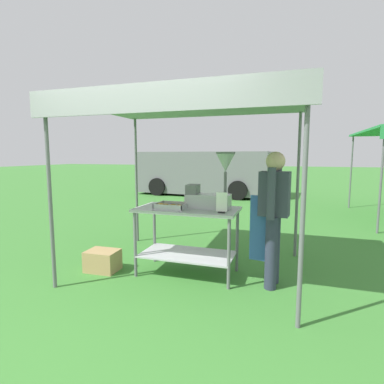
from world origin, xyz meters
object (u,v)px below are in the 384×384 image
Objects in this scene: stall_canopy at (190,108)px; supply_crate at (103,261)px; donut_tray at (172,207)px; van_grey at (204,172)px; donut_fryer at (212,189)px; menu_sign at (222,204)px; vendor at (273,212)px; donut_cart at (187,226)px.

supply_crate is at bearing -162.55° from stall_canopy.
donut_tray is 1.24m from supply_crate.
van_grey is at bearing 95.97° from supply_crate.
van_grey is (-2.29, 7.78, -0.26)m from donut_fryer.
donut_fryer is 1.78m from supply_crate.
donut_fryer is (0.31, -0.01, -1.03)m from stall_canopy.
donut_fryer is 0.36m from menu_sign.
vendor is (0.59, 0.16, -0.09)m from menu_sign.
donut_tray is (-0.18, -0.19, -1.26)m from stall_canopy.
donut_cart is 1.27m from supply_crate.
vendor reaches higher than supply_crate.
stall_canopy reaches higher than donut_cart.
donut_fryer is at bearing 15.47° from donut_cart.
supply_crate is (-0.95, -0.17, -0.77)m from donut_tray.
donut_tray is 0.55× the size of donut_fryer.
donut_fryer is (0.31, 0.08, 0.49)m from donut_cart.
donut_fryer is at bearing 171.72° from vendor.
stall_canopy is at bearing 46.37° from donut_tray.
donut_cart is 3.34× the size of donut_tray.
menu_sign is at bearing -72.91° from van_grey.
menu_sign is 0.15× the size of vendor.
donut_cart is 3.05× the size of supply_crate.
donut_cart is at bearing -90.00° from stall_canopy.
stall_canopy reaches higher than menu_sign.
vendor is (1.08, -0.03, 0.25)m from donut_cart.
van_grey is at bearing 106.39° from donut_fryer.
donut_cart is (-0.00, -0.10, -1.52)m from stall_canopy.
vendor is at bearing 5.93° from supply_crate.
vendor is (1.08, -0.13, -1.27)m from stall_canopy.
donut_tray reaches higher than donut_cart.
van_grey reaches higher than donut_tray.
donut_tray is 1.26m from vendor.
stall_canopy is 1.31m from menu_sign.
van_grey is (-1.98, 7.87, 0.23)m from donut_cart.
donut_fryer is 0.82m from vendor.
menu_sign is 1.84m from supply_crate.
menu_sign is 0.57× the size of supply_crate.
stall_canopy is 0.56× the size of van_grey.
supply_crate is (-1.44, -0.34, -1.00)m from donut_fryer.
stall_canopy is at bearing 177.53° from donut_fryer.
menu_sign is 8.43m from van_grey.
van_grey is at bearing 104.31° from stall_canopy.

